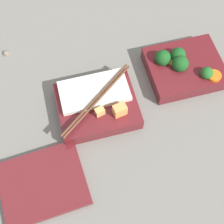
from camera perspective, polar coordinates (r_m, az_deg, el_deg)
ground_plane at (r=0.76m, az=4.61°, el=3.95°), size 3.00×3.00×0.00m
bento_tray_vegetable at (r=0.79m, az=12.92°, el=8.02°), size 0.18×0.15×0.07m
bento_tray_rice at (r=0.72m, az=-2.74°, el=1.49°), size 0.19×0.15×0.06m
bento_lid at (r=0.68m, az=-12.50°, el=-12.69°), size 0.18×0.16×0.01m
pebble_1 at (r=0.86m, az=-18.86°, el=10.25°), size 0.02×0.02×0.02m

